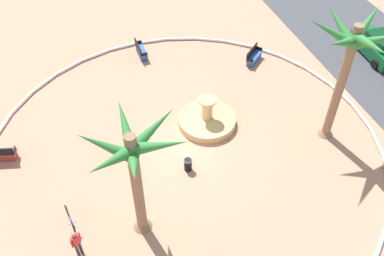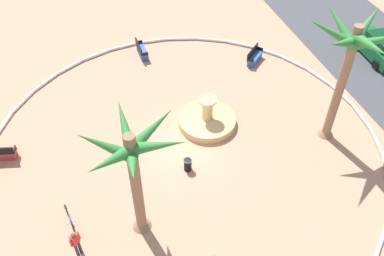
# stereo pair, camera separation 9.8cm
# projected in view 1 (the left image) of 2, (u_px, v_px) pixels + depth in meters

# --- Properties ---
(ground_plane) EXTENTS (80.00, 80.00, 0.00)m
(ground_plane) POSITION_uv_depth(u_px,v_px,m) (185.00, 149.00, 23.25)
(ground_plane) COLOR tan
(plaza_curb) EXTENTS (21.31, 21.31, 0.20)m
(plaza_curb) POSITION_uv_depth(u_px,v_px,m) (185.00, 147.00, 23.18)
(plaza_curb) COLOR silver
(plaza_curb) RESTS_ON ground
(fountain) EXTENTS (3.27, 3.27, 1.89)m
(fountain) POSITION_uv_depth(u_px,v_px,m) (207.00, 120.00, 24.42)
(fountain) COLOR tan
(fountain) RESTS_ON ground
(palm_tree_near_fountain) EXTENTS (4.67, 4.40, 7.23)m
(palm_tree_near_fountain) POSITION_uv_depth(u_px,v_px,m) (349.00, 54.00, 20.22)
(palm_tree_near_fountain) COLOR #8E6B4C
(palm_tree_near_fountain) RESTS_ON ground
(palm_tree_by_curb) EXTENTS (4.37, 4.21, 6.26)m
(palm_tree_by_curb) POSITION_uv_depth(u_px,v_px,m) (134.00, 161.00, 16.53)
(palm_tree_by_curb) COLOR #8E6B4C
(palm_tree_by_curb) RESTS_ON ground
(bench_east) EXTENTS (0.89, 1.67, 1.00)m
(bench_east) POSITION_uv_depth(u_px,v_px,m) (1.00, 155.00, 22.48)
(bench_east) COLOR #B73D33
(bench_east) RESTS_ON ground
(bench_north) EXTENTS (1.43, 1.53, 1.00)m
(bench_north) POSITION_uv_depth(u_px,v_px,m) (254.00, 57.00, 28.61)
(bench_north) COLOR #335BA8
(bench_north) RESTS_ON ground
(bench_southeast) EXTENTS (1.60, 0.51, 1.00)m
(bench_southeast) POSITION_uv_depth(u_px,v_px,m) (141.00, 51.00, 29.09)
(bench_southeast) COLOR #335BA8
(bench_southeast) RESTS_ON ground
(trash_bin) EXTENTS (0.46, 0.46, 0.73)m
(trash_bin) POSITION_uv_depth(u_px,v_px,m) (188.00, 164.00, 21.96)
(trash_bin) COLOR black
(trash_bin) RESTS_ON ground
(bicycle_red_frame) EXTENTS (1.71, 0.46, 0.94)m
(bicycle_red_frame) POSITION_uv_depth(u_px,v_px,m) (70.00, 220.00, 19.61)
(bicycle_red_frame) COLOR black
(bicycle_red_frame) RESTS_ON ground
(person_cyclist_helmet) EXTENTS (0.36, 0.45, 1.71)m
(person_cyclist_helmet) POSITION_uv_depth(u_px,v_px,m) (77.00, 243.00, 18.15)
(person_cyclist_helmet) COLOR #33333D
(person_cyclist_helmet) RESTS_ON ground
(parked_car_leftmost) EXTENTS (4.07, 2.06, 1.67)m
(parked_car_leftmost) POSITION_uv_depth(u_px,v_px,m) (378.00, 46.00, 28.76)
(parked_car_leftmost) COLOR #145B2D
(parked_car_leftmost) RESTS_ON ground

